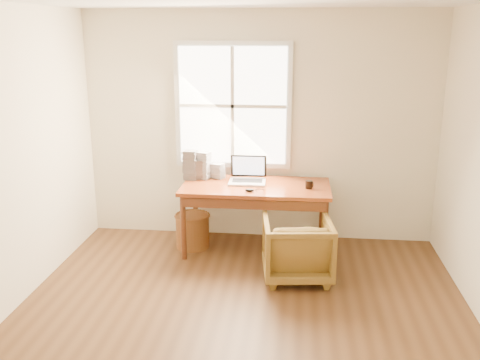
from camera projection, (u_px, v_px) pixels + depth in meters
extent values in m
cube|color=#54351C|center=(237.00, 339.00, 4.28)|extent=(4.00, 4.50, 0.02)
cube|color=silver|center=(260.00, 127.00, 6.08)|extent=(4.00, 0.02, 2.60)
cube|color=silver|center=(233.00, 106.00, 6.01)|extent=(1.32, 0.05, 1.42)
cube|color=white|center=(233.00, 106.00, 5.98)|extent=(1.20, 0.02, 1.30)
cube|color=silver|center=(232.00, 106.00, 5.97)|extent=(0.04, 0.02, 1.30)
cube|color=silver|center=(232.00, 106.00, 5.97)|extent=(1.20, 0.02, 0.04)
cube|color=brown|center=(256.00, 187.00, 5.80)|extent=(1.60, 0.80, 0.04)
imported|color=olive|center=(297.00, 248.00, 5.24)|extent=(0.73, 0.75, 0.61)
cylinder|color=brown|center=(193.00, 231.00, 6.02)|extent=(0.47, 0.47, 0.37)
ellipsoid|color=black|center=(250.00, 190.00, 5.55)|extent=(0.10, 0.06, 0.03)
cylinder|color=black|center=(309.00, 185.00, 5.66)|extent=(0.10, 0.10, 0.08)
cube|color=silver|center=(203.00, 165.00, 6.02)|extent=(0.19, 0.18, 0.31)
cube|color=#25262A|center=(200.00, 169.00, 6.01)|extent=(0.18, 0.17, 0.22)
cube|color=#8F909B|center=(190.00, 165.00, 5.98)|extent=(0.16, 0.14, 0.33)
cube|color=#B3B7BF|center=(218.00, 171.00, 6.04)|extent=(0.16, 0.16, 0.17)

